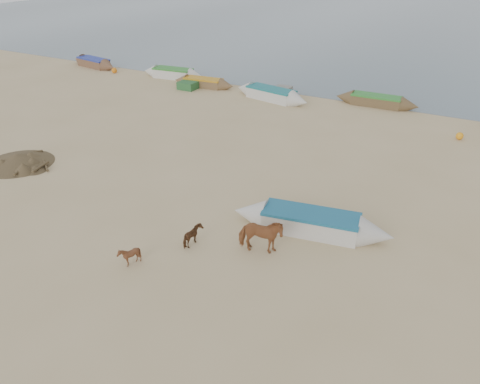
# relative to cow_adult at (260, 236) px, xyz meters

# --- Properties ---
(ground) EXTENTS (140.00, 140.00, 0.00)m
(ground) POSITION_rel_cow_adult_xyz_m (-2.13, -1.73, -0.74)
(ground) COLOR tan
(ground) RESTS_ON ground
(sea) EXTENTS (160.00, 160.00, 0.00)m
(sea) POSITION_rel_cow_adult_xyz_m (-2.13, 80.27, -0.73)
(sea) COLOR slate
(sea) RESTS_ON ground
(cow_adult) EXTENTS (1.91, 1.29, 1.48)m
(cow_adult) POSITION_rel_cow_adult_xyz_m (0.00, 0.00, 0.00)
(cow_adult) COLOR #945630
(cow_adult) RESTS_ON ground
(calf_front) EXTENTS (0.94, 0.90, 0.80)m
(calf_front) POSITION_rel_cow_adult_xyz_m (-3.82, -3.02, -0.34)
(calf_front) COLOR #59311C
(calf_front) RESTS_ON ground
(calf_right) EXTENTS (0.95, 1.01, 0.81)m
(calf_right) POSITION_rel_cow_adult_xyz_m (-2.48, -0.83, -0.33)
(calf_right) COLOR #54311B
(calf_right) RESTS_ON ground
(near_canoe) EXTENTS (6.71, 2.44, 0.88)m
(near_canoe) POSITION_rel_cow_adult_xyz_m (1.13, 2.29, -0.30)
(near_canoe) COLOR beige
(near_canoe) RESTS_ON ground
(debris_pile) EXTENTS (4.79, 4.79, 0.55)m
(debris_pile) POSITION_rel_cow_adult_xyz_m (-15.02, 0.96, -0.47)
(debris_pile) COLOR brown
(debris_pile) RESTS_ON ground
(waterline_canoes) EXTENTS (56.08, 4.24, 0.89)m
(waterline_canoes) POSITION_rel_cow_adult_xyz_m (-2.63, 18.93, -0.32)
(waterline_canoes) COLOR brown
(waterline_canoes) RESTS_ON ground
(beach_clutter) EXTENTS (43.45, 4.44, 0.64)m
(beach_clutter) POSITION_rel_cow_adult_xyz_m (2.18, 18.15, -0.44)
(beach_clutter) COLOR #2A5E2F
(beach_clutter) RESTS_ON ground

